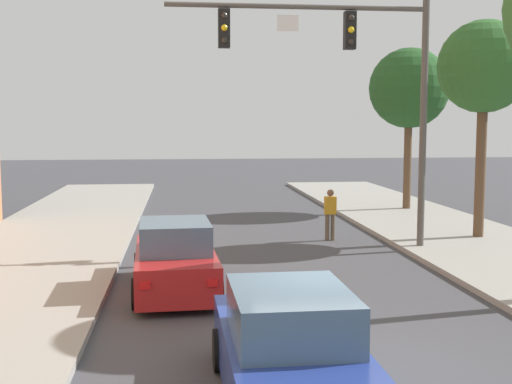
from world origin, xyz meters
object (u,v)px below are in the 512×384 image
object	(u,v)px
pedestrian_crossing_road	(330,212)
street_tree_second	(484,68)
traffic_signal_mast	(351,64)
car_lead_red	(175,260)
street_tree_third	(409,89)
car_following_blue	(289,352)

from	to	relation	value
pedestrian_crossing_road	street_tree_second	size ratio (longest dim) A/B	0.24
traffic_signal_mast	car_lead_red	distance (m)	7.91
street_tree_third	car_following_blue	bearing A→B (deg)	-113.76
car_following_blue	street_tree_second	xyz separation A→B (m)	(7.99, 11.39, 4.70)
pedestrian_crossing_road	street_tree_second	bearing A→B (deg)	-7.81
pedestrian_crossing_road	traffic_signal_mast	bearing A→B (deg)	-86.64
traffic_signal_mast	car_following_blue	world-z (taller)	traffic_signal_mast
street_tree_second	pedestrian_crossing_road	bearing A→B (deg)	172.19
traffic_signal_mast	car_lead_red	xyz separation A→B (m)	(-4.98, -4.01, -4.66)
car_lead_red	pedestrian_crossing_road	bearing A→B (deg)	50.69
traffic_signal_mast	street_tree_third	bearing A→B (deg)	60.70
car_following_blue	pedestrian_crossing_road	bearing A→B (deg)	74.56
street_tree_second	car_following_blue	bearing A→B (deg)	-125.04
pedestrian_crossing_road	street_tree_third	xyz separation A→B (m)	(4.77, 6.37, 4.25)
car_following_blue	street_tree_second	distance (m)	14.69
street_tree_second	street_tree_third	world-z (taller)	street_tree_second
street_tree_second	street_tree_third	xyz separation A→B (m)	(0.11, 7.01, -0.27)
pedestrian_crossing_road	street_tree_third	distance (m)	9.02
car_lead_red	street_tree_third	bearing A→B (deg)	51.93
car_following_blue	pedestrian_crossing_road	size ratio (longest dim) A/B	2.60
street_tree_second	street_tree_third	distance (m)	7.01
car_lead_red	car_following_blue	size ratio (longest dim) A/B	1.01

